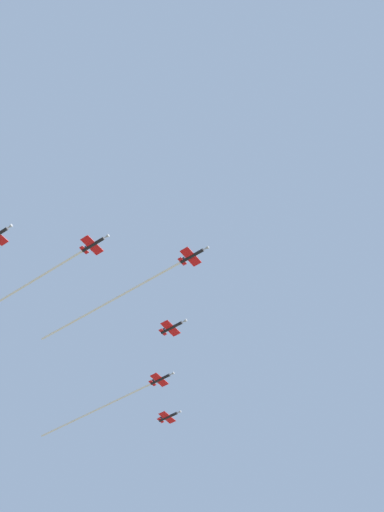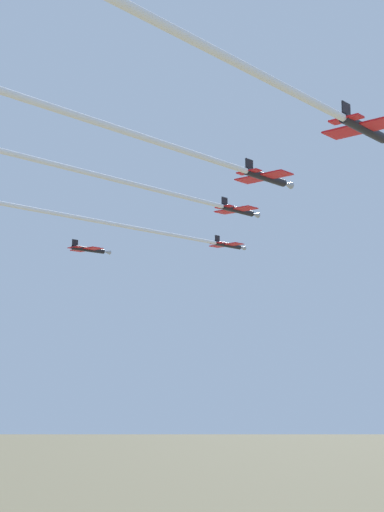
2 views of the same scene
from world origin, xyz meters
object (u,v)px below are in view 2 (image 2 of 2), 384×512
Objects in this scene: jet_starboard_outer at (152,140)px; jet_port_trail at (229,58)px; jet_lead at (157,232)px; jet_port_inner at (89,249)px; jet_starboard_inner at (155,189)px.

jet_starboard_outer is 0.99× the size of jet_port_trail.
jet_starboard_outer reaches higher than jet_port_trail.
jet_starboard_outer reaches higher than jet_lead.
jet_port_trail is (85.58, 40.01, 0.74)m from jet_port_inner.
jet_lead is at bearing 133.79° from jet_starboard_inner.
jet_port_trail is (47.82, 16.95, -2.17)m from jet_starboard_inner.
jet_lead is 1.05× the size of jet_starboard_inner.
jet_lead reaches higher than jet_port_trail.
jet_lead is 19.71m from jet_port_inner.
jet_starboard_inner is 0.98× the size of jet_starboard_outer.
jet_lead reaches higher than jet_port_inner.
jet_starboard_inner is 28.32m from jet_starboard_outer.
jet_lead is 5.94× the size of jet_port_inner.
jet_starboard_inner reaches higher than jet_starboard_outer.
jet_starboard_inner is (27.74, 6.15, 1.46)m from jet_lead.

